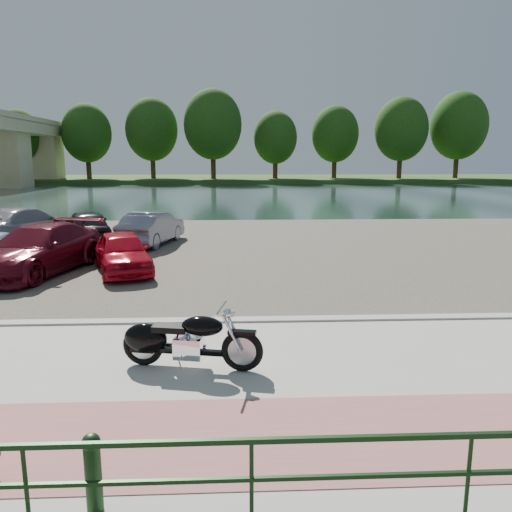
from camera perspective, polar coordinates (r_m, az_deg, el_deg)
The scene contains 16 objects.
ground at distance 8.73m, azimuth -1.47°, elevation -12.15°, with size 200.00×200.00×0.00m, color #595447.
promenade at distance 7.80m, azimuth -1.33°, elevation -14.71°, with size 60.00×6.00×0.10m, color #A6A59C.
pink_path at distance 6.46m, azimuth -1.01°, elevation -20.06°, with size 60.00×2.00×0.01m, color #945B54.
kerb at distance 10.58m, azimuth -1.69°, elevation -7.53°, with size 60.00×0.30×0.14m, color #A6A59C.
parking_lot at distance 19.33m, azimuth -2.11°, elevation 0.86°, with size 60.00×18.00×0.04m, color #403C34.
river at distance 48.15m, azimuth -2.41°, elevation 6.96°, with size 120.00×40.00×0.00m, color #182C29.
far_bank at distance 80.09m, azimuth -2.49°, elevation 8.80°, with size 120.00×24.00×0.60m, color #2C4D1B.
railing at distance 4.82m, azimuth -0.52°, elevation -22.34°, with size 24.04×0.05×0.90m.
bollards at distance 5.43m, azimuth -19.97°, elevation -21.98°, with size 10.68×0.18×0.81m.
far_trees at distance 74.06m, azimuth 0.95°, elevation 14.19°, with size 70.25×10.68×12.52m.
motorcycle at distance 8.26m, azimuth -8.83°, elevation -9.48°, with size 2.31×0.85×1.05m.
car_3 at distance 16.35m, azimuth -23.60°, elevation 0.71°, with size 2.04×5.01×1.45m, color #590C1B.
car_4 at distance 15.65m, azimuth -15.02°, elevation 0.44°, with size 1.47×3.64×1.24m, color red.
car_7 at distance 22.00m, azimuth -25.10°, elevation 3.13°, with size 2.14×5.27×1.53m, color gray.
car_8 at distance 21.59m, azimuth -18.69°, elevation 3.26°, with size 1.62×4.04×1.38m, color black.
car_9 at distance 20.55m, azimuth -11.83°, elevation 3.16°, with size 1.40×4.02×1.32m, color slate.
Camera 1 is at (-0.14, -8.03, 3.44)m, focal length 35.00 mm.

